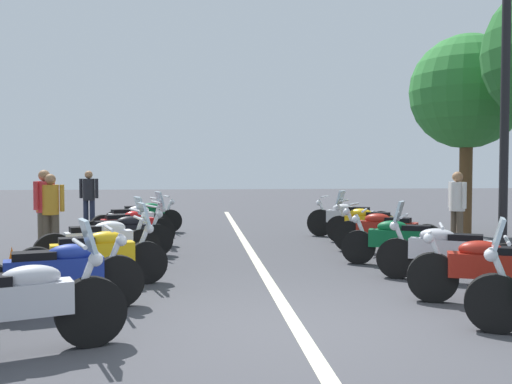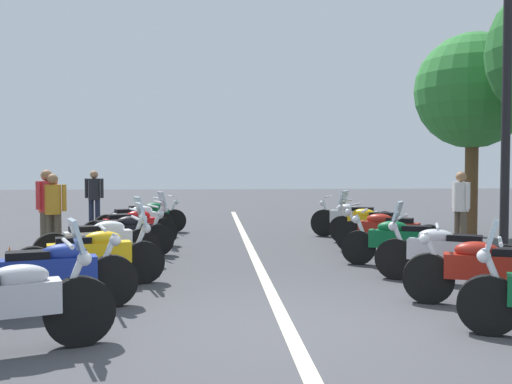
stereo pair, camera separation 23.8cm
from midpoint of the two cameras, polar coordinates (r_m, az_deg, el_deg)
name	(u,v)px [view 1 (the left image)]	position (r m, az deg, el deg)	size (l,w,h in m)	color
ground_plane	(298,330)	(6.08, 3.20, -13.86)	(80.00, 80.00, 0.00)	#424247
lane_centre_stripe	(253,256)	(10.96, -0.91, -6.51)	(22.10, 0.16, 0.01)	beige
motorcycle_left_row_0	(14,305)	(5.63, -24.59, -10.41)	(0.96, 2.00, 1.22)	black
motorcycle_left_row_1	(56,275)	(7.08, -20.56, -7.88)	(0.86, 2.04, 1.00)	black
motorcycle_left_row_2	(95,255)	(8.37, -16.83, -6.20)	(0.88, 2.08, 1.20)	black
motorcycle_left_row_3	(101,242)	(9.71, -16.19, -4.95)	(0.96, 2.00, 1.22)	black
motorcycle_left_row_4	(121,235)	(10.88, -14.17, -4.27)	(1.04, 1.95, 0.99)	black
motorcycle_left_row_5	(129,227)	(12.26, -13.30, -3.47)	(0.96, 1.97, 1.20)	black
motorcycle_left_row_6	(132,221)	(13.83, -12.97, -2.85)	(1.02, 1.87, 0.99)	black
motorcycle_left_row_7	(144,216)	(14.98, -11.78, -2.44)	(0.80, 2.02, 0.99)	black
motorcycle_right_row_1	(494,269)	(7.54, 22.21, -7.30)	(0.99, 2.03, 1.00)	black
motorcycle_right_row_2	(447,251)	(8.84, 18.15, -5.77)	(1.20, 1.95, 1.20)	black
motorcycle_right_row_3	(402,241)	(10.08, 13.94, -4.82)	(1.04, 2.02, 0.98)	black
motorcycle_right_row_4	(386,231)	(11.41, 12.47, -3.92)	(1.28, 1.92, 1.00)	black
motorcycle_right_row_5	(367,224)	(12.82, 10.71, -3.20)	(1.19, 1.73, 1.20)	black
motorcycle_right_row_6	(349,219)	(13.96, 8.99, -2.69)	(1.18, 1.98, 1.02)	black
street_lamp_twin_globe	(506,53)	(10.07, 23.45, 12.85)	(0.32, 1.22, 5.27)	black
traffic_cone_0	(402,229)	(13.45, 14.18, -3.69)	(0.36, 0.36, 0.61)	orange
traffic_cone_2	(12,269)	(8.65, -24.29, -7.20)	(0.36, 0.36, 0.61)	orange
bystander_0	(457,204)	(12.46, 19.27, -1.16)	(0.52, 0.32, 1.64)	brown
bystander_1	(45,205)	(11.95, -21.24, -1.22)	(0.47, 0.32, 1.68)	brown
bystander_2	(51,208)	(11.85, -20.70, -1.49)	(0.32, 0.53, 1.60)	brown
bystander_3	(89,195)	(16.35, -17.03, -0.31)	(0.32, 0.53, 1.64)	#1E2338
roadside_tree_1	(467,93)	(15.23, 20.24, 9.46)	(2.86, 2.86, 5.07)	brown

